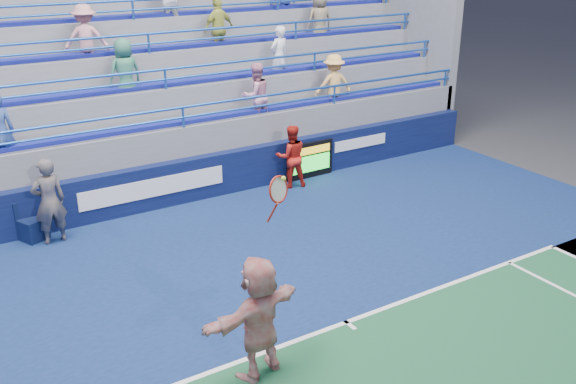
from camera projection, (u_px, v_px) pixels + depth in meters
ground at (346, 323)px, 10.98m from camera, size 120.00×120.00×0.00m
sponsor_wall at (190, 180)px, 15.91m from camera, size 18.00×0.32×1.10m
bleacher_stand at (135, 108)px, 18.51m from camera, size 18.00×5.60×6.13m
serve_speed_board at (309, 160)px, 17.47m from camera, size 1.44×0.19×1.00m
judge_chair at (33, 228)px, 13.93m from camera, size 0.66×0.68×0.88m
tennis_player at (259, 317)px, 9.39m from camera, size 1.89×0.98×3.12m
line_judge at (49, 201)px, 13.55m from camera, size 0.73×0.52×1.91m
ball_girl at (291, 156)px, 16.71m from camera, size 0.96×0.84×1.67m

